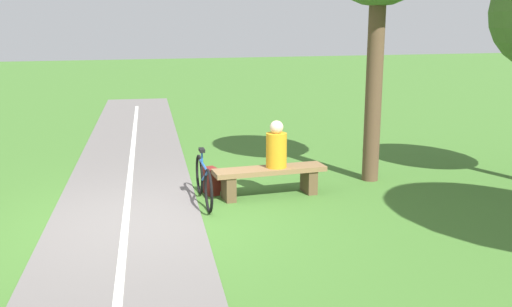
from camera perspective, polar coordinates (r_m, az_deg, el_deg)
ground_plane at (r=8.38m, az=-10.61°, el=-6.62°), size 80.00×80.00×0.00m
bench at (r=9.29m, az=1.38°, el=-2.30°), size 1.86×0.44×0.48m
person_seated at (r=9.21m, az=2.06°, el=0.64°), size 0.34×0.34×0.77m
bicycle at (r=8.98m, az=-5.26°, el=-2.77°), size 0.16×1.64×0.85m
backpack at (r=9.45m, az=-4.49°, el=-2.79°), size 0.27×0.32×0.45m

